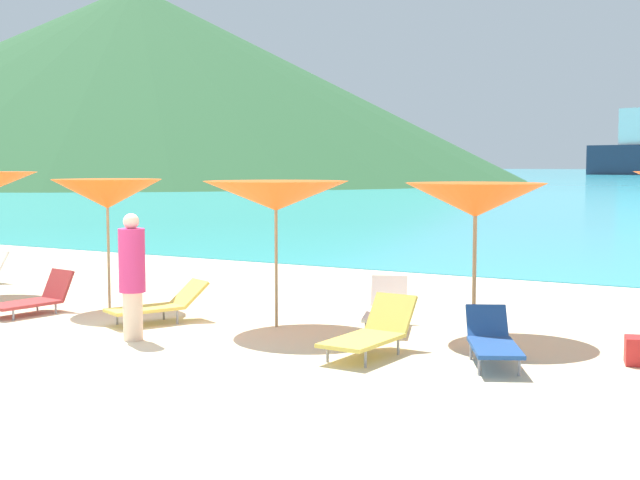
{
  "coord_description": "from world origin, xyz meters",
  "views": [
    {
      "loc": [
        8.8,
        -8.62,
        2.45
      ],
      "look_at": [
        1.62,
        3.73,
        1.2
      ],
      "focal_mm": 48.73,
      "sensor_mm": 36.0,
      "label": 1
    }
  ],
  "objects": [
    {
      "name": "umbrella_3",
      "position": [
        -1.67,
        2.24,
        1.95
      ],
      "size": [
        1.98,
        1.98,
        2.2
      ],
      "color": "#9E7F59",
      "rests_on": "ground_plane"
    },
    {
      "name": "ground_plane",
      "position": [
        0.0,
        10.0,
        -0.15
      ],
      "size": [
        50.0,
        100.0,
        0.3
      ],
      "primitive_type": "cube",
      "color": "beige"
    },
    {
      "name": "umbrella_5",
      "position": [
        4.53,
        3.11,
        1.94
      ],
      "size": [
        2.07,
        2.07,
        2.19
      ],
      "color": "#9E7F59",
      "rests_on": "ground_plane"
    },
    {
      "name": "headland_hill",
      "position": [
        -81.75,
        92.02,
        14.6
      ],
      "size": [
        116.18,
        116.18,
        29.2
      ],
      "primitive_type": "cone",
      "color": "#2D5B33",
      "rests_on": "ground_plane"
    },
    {
      "name": "lounge_chair_1",
      "position": [
        -0.01,
        1.58,
        0.3
      ],
      "size": [
        1.13,
        1.64,
        0.62
      ],
      "rotation": [
        0.0,
        0.0,
        -0.42
      ],
      "color": "#D8BF4C",
      "rests_on": "ground_plane"
    },
    {
      "name": "beachgoer_0",
      "position": [
        0.55,
        0.39,
        0.93
      ],
      "size": [
        0.37,
        0.37,
        1.77
      ],
      "rotation": [
        0.0,
        0.0,
        3.19
      ],
      "color": "beige",
      "rests_on": "ground_plane"
    },
    {
      "name": "umbrella_4",
      "position": [
        1.74,
        2.22,
        1.98
      ],
      "size": [
        2.28,
        2.28,
        2.2
      ],
      "color": "#9E7F59",
      "rests_on": "ground_plane"
    },
    {
      "name": "lounge_chair_9",
      "position": [
        5.37,
        1.49,
        0.3
      ],
      "size": [
        1.15,
        1.56,
        0.64
      ],
      "rotation": [
        0.0,
        0.0,
        0.47
      ],
      "color": "#1E478C",
      "rests_on": "ground_plane"
    },
    {
      "name": "lounge_chair_6",
      "position": [
        3.23,
        2.94,
        0.31
      ],
      "size": [
        1.04,
        1.53,
        0.73
      ],
      "rotation": [
        0.0,
        0.0,
        0.37
      ],
      "color": "white",
      "rests_on": "ground_plane"
    },
    {
      "name": "lounge_chair_7",
      "position": [
        3.86,
        1.18,
        0.31
      ],
      "size": [
        0.7,
        1.59,
        0.72
      ],
      "rotation": [
        0.0,
        0.0,
        -0.05
      ],
      "color": "#D8BF4C",
      "rests_on": "ground_plane"
    },
    {
      "name": "lounge_chair_5",
      "position": [
        -2.33,
        1.2,
        0.26
      ],
      "size": [
        0.78,
        1.43,
        0.68
      ],
      "rotation": [
        0.0,
        0.0,
        -0.14
      ],
      "color": "#A53333",
      "rests_on": "ground_plane"
    }
  ]
}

